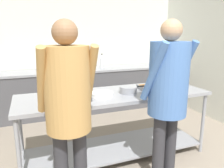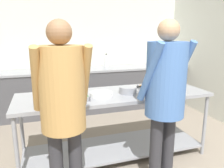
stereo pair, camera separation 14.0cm
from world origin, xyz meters
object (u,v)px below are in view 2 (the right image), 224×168
Objects in this scene: serving_tray_roast at (157,88)px; guest_serving_left at (165,89)px; water_bottle at (106,62)px; guest_serving_right at (63,99)px; serving_tray_vegetables at (66,98)px; plate_stack at (101,94)px; sauce_pan at (128,90)px.

guest_serving_left reaches higher than serving_tray_roast.
water_bottle is at bearing 95.44° from serving_tray_roast.
guest_serving_right is 2.77m from water_bottle.
serving_tray_vegetables is 0.62m from guest_serving_right.
plate_stack is at bearing 127.85° from guest_serving_left.
plate_stack is (0.42, 0.03, -0.00)m from serving_tray_vegetables.
serving_tray_roast is at bearing 65.59° from guest_serving_left.
guest_serving_left is at bearing -0.55° from guest_serving_right.
serving_tray_roast is 1.61× the size of water_bottle.
serving_tray_roast is at bearing 27.73° from guest_serving_right.
sauce_pan is 0.21× the size of guest_serving_left.
serving_tray_roast is at bearing 5.19° from plate_stack.
serving_tray_vegetables is 0.42m from plate_stack.
water_bottle is at bearing 61.29° from serving_tray_vegetables.
sauce_pan is (0.36, 0.01, 0.02)m from plate_stack.
serving_tray_vegetables is 1.11m from guest_serving_left.
water_bottle is (0.64, 1.90, 0.14)m from plate_stack.
plate_stack is 0.58× the size of serving_tray_roast.
guest_serving_left reaches higher than guest_serving_right.
serving_tray_roast is (0.45, 0.06, -0.02)m from sauce_pan.
serving_tray_vegetables is 1.65× the size of water_bottle.
serving_tray_vegetables is at bearing 146.46° from guest_serving_left.
guest_serving_left is (0.13, -0.64, 0.16)m from sauce_pan.
sauce_pan is 0.67m from guest_serving_left.
serving_tray_vegetables is 0.28× the size of guest_serving_left.
guest_serving_left is (0.91, -0.60, 0.18)m from serving_tray_vegetables.
sauce_pan reaches higher than serving_tray_vegetables.
sauce_pan is at bearing -98.40° from water_bottle.
serving_tray_vegetables is 1.77× the size of plate_stack.
guest_serving_right is (-0.09, -0.59, 0.17)m from serving_tray_vegetables.
sauce_pan is (0.78, 0.04, 0.02)m from serving_tray_vegetables.
sauce_pan is 1.91m from water_bottle.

